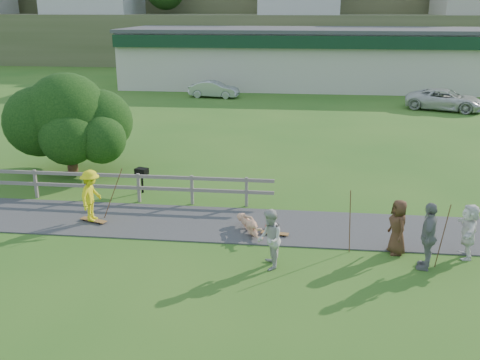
{
  "coord_description": "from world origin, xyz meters",
  "views": [
    {
      "loc": [
        3.88,
        -14.78,
        6.91
      ],
      "look_at": [
        1.92,
        2.0,
        1.42
      ],
      "focal_mm": 40.0,
      "sensor_mm": 36.0,
      "label": 1
    }
  ],
  "objects_px": {
    "skater_rider": "(91,198)",
    "spectator_a": "(270,239)",
    "spectator_b": "(428,236)",
    "spectator_d": "(469,231)",
    "car_silver": "(214,89)",
    "car_white": "(445,100)",
    "skater_fallen": "(250,225)",
    "tree": "(69,130)",
    "bbq": "(142,181)",
    "spectator_c": "(398,227)"
  },
  "relations": [
    {
      "from": "bbq",
      "to": "tree",
      "type": "bearing_deg",
      "value": 166.29
    },
    {
      "from": "car_silver",
      "to": "car_white",
      "type": "bearing_deg",
      "value": -95.69
    },
    {
      "from": "tree",
      "to": "bbq",
      "type": "height_order",
      "value": "tree"
    },
    {
      "from": "spectator_b",
      "to": "tree",
      "type": "xyz_separation_m",
      "value": [
        -13.49,
        7.65,
        0.91
      ]
    },
    {
      "from": "spectator_a",
      "to": "spectator_d",
      "type": "relative_size",
      "value": 1.04
    },
    {
      "from": "skater_fallen",
      "to": "tree",
      "type": "xyz_separation_m",
      "value": [
        -8.42,
        5.86,
        1.57
      ]
    },
    {
      "from": "spectator_c",
      "to": "car_silver",
      "type": "distance_m",
      "value": 29.14
    },
    {
      "from": "car_silver",
      "to": "bbq",
      "type": "height_order",
      "value": "car_silver"
    },
    {
      "from": "car_silver",
      "to": "spectator_a",
      "type": "bearing_deg",
      "value": -161.57
    },
    {
      "from": "tree",
      "to": "bbq",
      "type": "bearing_deg",
      "value": -31.77
    },
    {
      "from": "skater_fallen",
      "to": "car_silver",
      "type": "distance_m",
      "value": 27.06
    },
    {
      "from": "spectator_a",
      "to": "bbq",
      "type": "xyz_separation_m",
      "value": [
        -5.31,
        5.73,
        -0.36
      ]
    },
    {
      "from": "spectator_a",
      "to": "spectator_b",
      "type": "xyz_separation_m",
      "value": [
        4.31,
        0.47,
        0.11
      ]
    },
    {
      "from": "skater_fallen",
      "to": "spectator_a",
      "type": "relative_size",
      "value": 0.97
    },
    {
      "from": "car_silver",
      "to": "spectator_d",
      "type": "bearing_deg",
      "value": -150.46
    },
    {
      "from": "spectator_a",
      "to": "car_silver",
      "type": "bearing_deg",
      "value": -175.66
    },
    {
      "from": "spectator_b",
      "to": "bbq",
      "type": "height_order",
      "value": "spectator_b"
    },
    {
      "from": "spectator_c",
      "to": "car_white",
      "type": "bearing_deg",
      "value": 151.01
    },
    {
      "from": "spectator_c",
      "to": "tree",
      "type": "height_order",
      "value": "tree"
    },
    {
      "from": "skater_fallen",
      "to": "spectator_d",
      "type": "relative_size",
      "value": 1.01
    },
    {
      "from": "skater_rider",
      "to": "spectator_b",
      "type": "height_order",
      "value": "spectator_b"
    },
    {
      "from": "spectator_c",
      "to": "car_white",
      "type": "relative_size",
      "value": 0.32
    },
    {
      "from": "spectator_a",
      "to": "car_silver",
      "type": "distance_m",
      "value": 29.43
    },
    {
      "from": "skater_fallen",
      "to": "car_white",
      "type": "xyz_separation_m",
      "value": [
        11.44,
        22.94,
        0.43
      ]
    },
    {
      "from": "skater_fallen",
      "to": "spectator_d",
      "type": "bearing_deg",
      "value": -34.93
    },
    {
      "from": "skater_rider",
      "to": "skater_fallen",
      "type": "distance_m",
      "value": 5.35
    },
    {
      "from": "skater_rider",
      "to": "spectator_d",
      "type": "distance_m",
      "value": 11.74
    },
    {
      "from": "spectator_b",
      "to": "tree",
      "type": "relative_size",
      "value": 0.34
    },
    {
      "from": "spectator_a",
      "to": "spectator_c",
      "type": "distance_m",
      "value": 3.89
    },
    {
      "from": "spectator_a",
      "to": "spectator_c",
      "type": "bearing_deg",
      "value": 102.41
    },
    {
      "from": "car_white",
      "to": "bbq",
      "type": "xyz_separation_m",
      "value": [
        -15.99,
        -19.48,
        -0.24
      ]
    },
    {
      "from": "spectator_d",
      "to": "tree",
      "type": "height_order",
      "value": "tree"
    },
    {
      "from": "skater_rider",
      "to": "spectator_c",
      "type": "bearing_deg",
      "value": -92.79
    },
    {
      "from": "skater_fallen",
      "to": "spectator_c",
      "type": "xyz_separation_m",
      "value": [
        4.4,
        -0.91,
        0.53
      ]
    },
    {
      "from": "spectator_c",
      "to": "car_silver",
      "type": "height_order",
      "value": "spectator_c"
    },
    {
      "from": "skater_fallen",
      "to": "car_white",
      "type": "height_order",
      "value": "car_white"
    },
    {
      "from": "skater_rider",
      "to": "spectator_d",
      "type": "height_order",
      "value": "skater_rider"
    },
    {
      "from": "bbq",
      "to": "spectator_a",
      "type": "bearing_deg",
      "value": -29.09
    },
    {
      "from": "spectator_a",
      "to": "tree",
      "type": "relative_size",
      "value": 0.3
    },
    {
      "from": "skater_rider",
      "to": "spectator_a",
      "type": "xyz_separation_m",
      "value": [
        6.07,
        -2.54,
        -0.02
      ]
    },
    {
      "from": "skater_fallen",
      "to": "spectator_b",
      "type": "xyz_separation_m",
      "value": [
        5.06,
        -1.79,
        0.67
      ]
    },
    {
      "from": "spectator_d",
      "to": "skater_fallen",
      "type": "bearing_deg",
      "value": -89.06
    },
    {
      "from": "skater_rider",
      "to": "spectator_a",
      "type": "bearing_deg",
      "value": -108.54
    },
    {
      "from": "spectator_a",
      "to": "spectator_b",
      "type": "bearing_deg",
      "value": 88.33
    },
    {
      "from": "skater_rider",
      "to": "tree",
      "type": "xyz_separation_m",
      "value": [
        -3.11,
        5.58,
        1.0
      ]
    },
    {
      "from": "spectator_a",
      "to": "car_white",
      "type": "xyz_separation_m",
      "value": [
        10.68,
        25.21,
        -0.12
      ]
    },
    {
      "from": "spectator_c",
      "to": "bbq",
      "type": "bearing_deg",
      "value": -128.58
    },
    {
      "from": "spectator_d",
      "to": "car_silver",
      "type": "bearing_deg",
      "value": -147.22
    },
    {
      "from": "car_silver",
      "to": "car_white",
      "type": "distance_m",
      "value": 17.32
    },
    {
      "from": "spectator_c",
      "to": "bbq",
      "type": "distance_m",
      "value": 9.97
    }
  ]
}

